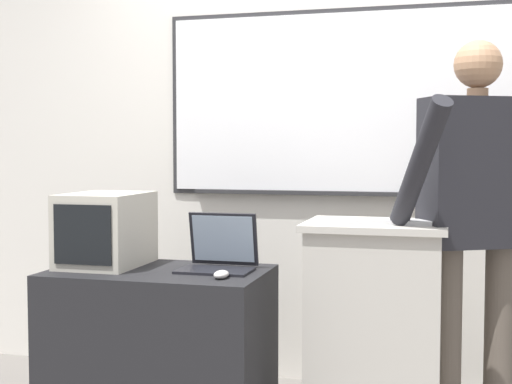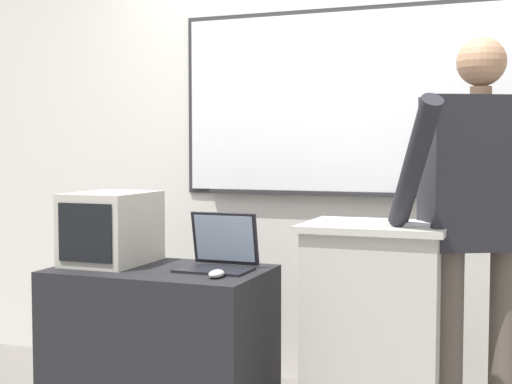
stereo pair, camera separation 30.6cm
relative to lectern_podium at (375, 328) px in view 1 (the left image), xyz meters
name	(u,v)px [view 1 (the left image)]	position (x,y,z in m)	size (l,w,h in m)	color
back_wall	(325,126)	(-0.35, 0.70, 0.93)	(6.40, 0.17, 2.83)	silver
lectern_podium	(375,328)	(0.00, 0.00, 0.00)	(0.63, 0.50, 0.96)	#BCB7AD
side_desk	(160,351)	(-0.95, -0.23, -0.11)	(0.97, 0.59, 0.74)	black
person_presenter	(475,208)	(0.43, 0.04, 0.55)	(0.64, 0.73, 1.76)	brown
laptop	(220,251)	(-0.69, -0.15, 0.34)	(0.33, 0.26, 0.25)	black
wireless_keyboard	(379,221)	(0.02, -0.06, 0.49)	(0.46, 0.12, 0.02)	silver
computer_mouse_by_laptop	(221,274)	(-0.61, -0.36, 0.28)	(0.06, 0.10, 0.03)	silver
computer_mouse_by_keyboard	(436,221)	(0.26, -0.06, 0.50)	(0.06, 0.10, 0.03)	silver
crt_monitor	(106,229)	(-1.24, -0.18, 0.43)	(0.34, 0.45, 0.34)	#BCB7A8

